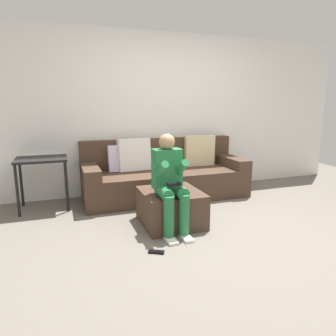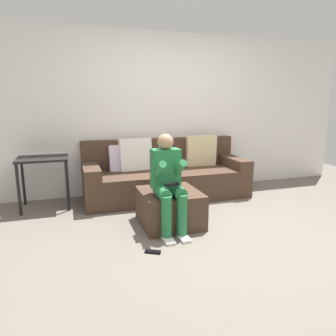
% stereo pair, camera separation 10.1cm
% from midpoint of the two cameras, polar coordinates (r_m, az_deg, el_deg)
% --- Properties ---
extents(ground_plane, '(8.32, 8.32, 0.00)m').
position_cam_midpoint_polar(ground_plane, '(3.36, 10.91, -12.62)').
color(ground_plane, '#6B6359').
extents(wall_back, '(6.40, 0.10, 2.43)m').
position_cam_midpoint_polar(wall_back, '(4.95, -0.02, 9.96)').
color(wall_back, white).
rests_on(wall_back, ground_plane).
extents(couch_sectional, '(2.39, 0.86, 0.88)m').
position_cam_midpoint_polar(couch_sectional, '(4.64, 0.06, -1.49)').
color(couch_sectional, '#473326').
rests_on(couch_sectional, ground_plane).
extents(ottoman, '(0.66, 0.70, 0.40)m').
position_cam_midpoint_polar(ottoman, '(3.61, 1.12, -7.29)').
color(ottoman, '#473326').
rests_on(ottoman, ground_plane).
extents(person_seated, '(0.31, 0.56, 1.06)m').
position_cam_midpoint_polar(person_seated, '(3.30, 0.94, -2.36)').
color(person_seated, '#26723F').
rests_on(person_seated, ground_plane).
extents(side_table, '(0.64, 0.50, 0.69)m').
position_cam_midpoint_polar(side_table, '(4.36, -21.42, 0.47)').
color(side_table, black).
rests_on(side_table, ground_plane).
extents(remote_near_ottoman, '(0.16, 0.12, 0.02)m').
position_cam_midpoint_polar(remote_near_ottoman, '(3.02, -1.81, -15.17)').
color(remote_near_ottoman, black).
rests_on(remote_near_ottoman, ground_plane).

